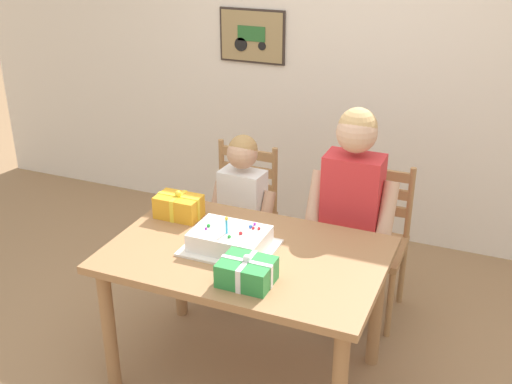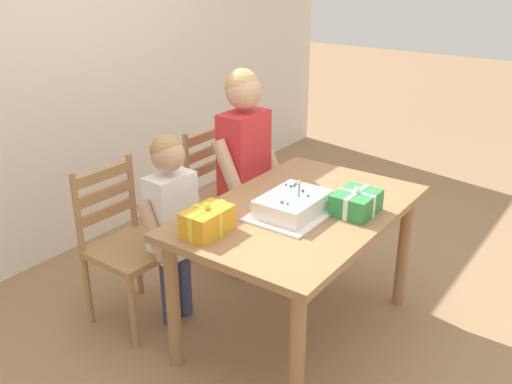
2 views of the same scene
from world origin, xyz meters
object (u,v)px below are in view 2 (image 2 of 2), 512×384
object	(u,v)px
child_older	(244,155)
chair_left	(127,245)
child_younger	(172,213)
chair_right	(223,195)
gift_box_beside_cake	(356,203)
dining_table	(300,227)
gift_box_red_large	(207,221)
birthday_cake	(293,205)

from	to	relation	value
child_older	chair_left	bearing A→B (deg)	163.80
child_older	child_younger	bearing A→B (deg)	179.95
chair_right	gift_box_beside_cake	bearing A→B (deg)	-105.87
dining_table	gift_box_beside_cake	xyz separation A→B (m)	(0.12, -0.26, 0.16)
gift_box_beside_cake	chair_right	xyz separation A→B (m)	(0.32, 1.11, -0.35)
gift_box_beside_cake	chair_right	bearing A→B (deg)	74.13
chair_left	child_younger	bearing A→B (deg)	-59.67
chair_left	child_younger	xyz separation A→B (m)	(0.13, -0.23, 0.21)
gift_box_beside_cake	child_younger	size ratio (longest dim) A/B	0.22
child_younger	chair_left	bearing A→B (deg)	120.33
gift_box_red_large	birthday_cake	bearing A→B (deg)	-27.97
child_older	birthday_cake	bearing A→B (deg)	-125.12
birthday_cake	child_younger	size ratio (longest dim) A/B	0.40
chair_right	child_younger	size ratio (longest dim) A/B	0.83
gift_box_beside_cake	child_older	bearing A→B (deg)	74.40
gift_box_red_large	chair_right	bearing A→B (deg)	35.16
chair_right	dining_table	bearing A→B (deg)	-116.77
birthday_cake	gift_box_red_large	size ratio (longest dim) A/B	1.79
gift_box_red_large	gift_box_beside_cake	xyz separation A→B (m)	(0.60, -0.46, -0.01)
chair_right	child_older	distance (m)	0.43
birthday_cake	gift_box_red_large	distance (m)	0.46
gift_box_beside_cake	chair_left	xyz separation A→B (m)	(-0.55, 1.11, -0.35)
gift_box_beside_cake	child_younger	distance (m)	0.98
gift_box_red_large	child_younger	distance (m)	0.48
gift_box_red_large	child_younger	bearing A→B (deg)	65.41
dining_table	chair_left	xyz separation A→B (m)	(-0.43, 0.86, -0.18)
chair_left	gift_box_red_large	bearing A→B (deg)	-95.01
chair_left	child_older	distance (m)	0.90
gift_box_beside_cake	chair_left	bearing A→B (deg)	116.21
birthday_cake	gift_box_red_large	bearing A→B (deg)	152.03
birthday_cake	gift_box_red_large	xyz separation A→B (m)	(-0.41, 0.22, 0.01)
gift_box_red_large	child_older	world-z (taller)	child_older
chair_left	gift_box_beside_cake	bearing A→B (deg)	-63.79
gift_box_beside_cake	child_older	size ratio (longest dim) A/B	0.18
gift_box_red_large	child_older	size ratio (longest dim) A/B	0.18
dining_table	gift_box_beside_cake	world-z (taller)	gift_box_beside_cake
birthday_cake	child_older	world-z (taller)	child_older
child_older	child_younger	xyz separation A→B (m)	(-0.66, 0.00, -0.15)
child_older	gift_box_beside_cake	bearing A→B (deg)	-105.60
chair_left	chair_right	xyz separation A→B (m)	(0.86, 0.00, 0.00)
gift_box_red_large	child_younger	size ratio (longest dim) A/B	0.22
chair_left	chair_right	bearing A→B (deg)	0.00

